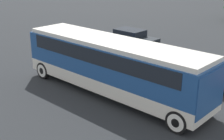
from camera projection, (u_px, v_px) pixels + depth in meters
The scene contains 4 objects.
ground_plane at pixel (112, 93), 17.04m from camera, with size 120.00×120.00×0.00m, color #26282B.
tour_bus at pixel (113, 62), 16.37m from camera, with size 11.22×2.65×2.98m.
parked_car_near at pixel (122, 48), 22.94m from camera, with size 4.30×1.81×1.42m.
parked_car_far at pixel (131, 38), 26.23m from camera, with size 4.60×1.92×1.37m.
Camera 1 is at (10.62, -11.47, 6.90)m, focal length 50.00 mm.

